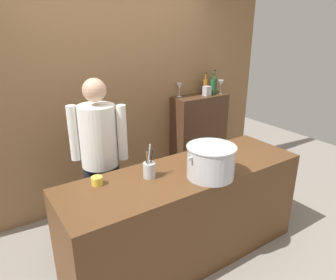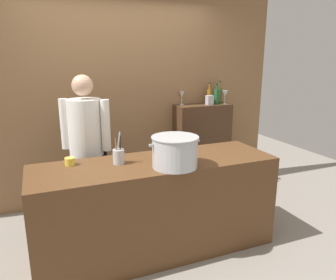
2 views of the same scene
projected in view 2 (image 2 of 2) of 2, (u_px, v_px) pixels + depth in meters
ground_plane at (157, 248)px, 3.14m from camera, size 8.00×8.00×0.00m
brick_back_panel at (117, 84)px, 4.02m from camera, size 4.40×0.10×3.00m
prep_counter at (156, 206)px, 3.03m from camera, size 2.23×0.70×0.90m
bar_cabinet at (202, 147)px, 4.47m from camera, size 0.76×0.32×1.20m
chef at (86, 143)px, 3.29m from camera, size 0.46×0.41×1.66m
stockpot_large at (175, 152)px, 2.75m from camera, size 0.47×0.41×0.27m
utensil_crock at (119, 156)px, 2.84m from camera, size 0.10×0.10×0.29m
butter_jar at (70, 161)px, 2.81m from camera, size 0.09×0.09×0.07m
wine_bottle_amber at (209, 96)px, 4.37m from camera, size 0.07×0.07×0.28m
wine_bottle_green at (217, 96)px, 4.33m from camera, size 0.07×0.07×0.27m
wine_bottle_olive at (219, 95)px, 4.43m from camera, size 0.07×0.07×0.31m
wine_glass_tall at (225, 94)px, 4.35m from camera, size 0.08×0.08×0.18m
wine_glass_wide at (182, 95)px, 4.27m from camera, size 0.07×0.07×0.18m
spice_tin_silver at (210, 100)px, 4.28m from camera, size 0.09×0.09×0.12m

